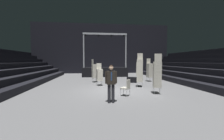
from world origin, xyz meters
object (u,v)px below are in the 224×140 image
at_px(chair_stack_mid_left, 95,71).
at_px(equipment_road_case, 132,80).
at_px(stage_riser, 105,71).
at_px(chair_stack_front_left, 99,74).
at_px(chair_stack_mid_centre, 140,70).
at_px(man_with_tie, 111,81).
at_px(chair_stack_rear_left, 139,70).
at_px(loose_chair_near_man, 126,87).
at_px(chair_stack_mid_right, 149,70).
at_px(chair_stack_front_right, 157,74).

height_order(chair_stack_mid_left, equipment_road_case, chair_stack_mid_left).
height_order(stage_riser, chair_stack_front_left, stage_riser).
xyz_separation_m(chair_stack_front_left, chair_stack_mid_centre, (3.00, -1.01, 0.38)).
distance_m(man_with_tie, chair_stack_mid_centre, 4.84).
height_order(man_with_tie, chair_stack_rear_left, chair_stack_rear_left).
height_order(chair_stack_mid_centre, chair_stack_rear_left, chair_stack_mid_centre).
height_order(chair_stack_mid_centre, loose_chair_near_man, chair_stack_mid_centre).
bearing_deg(equipment_road_case, chair_stack_front_left, -153.29).
xyz_separation_m(equipment_road_case, loose_chair_near_man, (-1.66, -5.32, 0.29)).
height_order(stage_riser, loose_chair_near_man, stage_riser).
bearing_deg(chair_stack_mid_left, man_with_tie, -9.80).
bearing_deg(chair_stack_front_left, stage_riser, -109.61).
bearing_deg(chair_stack_rear_left, chair_stack_mid_right, -53.50).
bearing_deg(man_with_tie, chair_stack_mid_left, -85.57).
bearing_deg(loose_chair_near_man, chair_stack_mid_centre, 7.15).
relative_size(chair_stack_rear_left, equipment_road_case, 2.09).
bearing_deg(man_with_tie, loose_chair_near_man, -130.01).
distance_m(stage_riser, chair_stack_front_right, 11.42).
relative_size(chair_stack_mid_left, equipment_road_case, 2.37).
distance_m(chair_stack_front_right, equipment_road_case, 5.09).
xyz_separation_m(stage_riser, chair_stack_front_left, (-0.93, -7.69, 0.23)).
height_order(chair_stack_front_left, loose_chair_near_man, chair_stack_front_left).
distance_m(chair_stack_mid_right, equipment_road_case, 2.06).
bearing_deg(chair_stack_mid_left, chair_stack_mid_right, 73.18).
height_order(stage_riser, equipment_road_case, stage_riser).
relative_size(chair_stack_front_left, chair_stack_mid_centre, 0.70).
bearing_deg(chair_stack_front_left, man_with_tie, 81.46).
bearing_deg(chair_stack_front_right, chair_stack_rear_left, 93.40).
distance_m(chair_stack_front_left, equipment_road_case, 3.45).
bearing_deg(loose_chair_near_man, stage_riser, 39.67).
height_order(chair_stack_rear_left, loose_chair_near_man, chair_stack_rear_left).
distance_m(chair_stack_front_left, chair_stack_mid_right, 5.23).
relative_size(stage_riser, chair_stack_mid_centre, 2.23).
height_order(chair_stack_mid_right, equipment_road_case, chair_stack_mid_right).
bearing_deg(chair_stack_front_right, chair_stack_mid_right, 86.55).
xyz_separation_m(chair_stack_rear_left, equipment_road_case, (-1.62, -3.29, -0.70)).
relative_size(man_with_tie, chair_stack_mid_left, 0.84).
distance_m(chair_stack_front_left, chair_stack_front_right, 4.80).
height_order(chair_stack_front_right, chair_stack_mid_left, chair_stack_front_right).
distance_m(chair_stack_front_left, chair_stack_mid_left, 2.05).
bearing_deg(equipment_road_case, chair_stack_mid_centre, -90.63).
bearing_deg(chair_stack_front_left, chair_stack_mid_centre, 148.69).
xyz_separation_m(chair_stack_mid_left, chair_stack_rear_left, (5.03, 2.80, -0.13)).
height_order(chair_stack_front_right, equipment_road_case, chair_stack_front_right).
relative_size(chair_stack_front_left, chair_stack_front_right, 0.75).
xyz_separation_m(stage_riser, chair_stack_mid_left, (-1.32, -5.68, 0.40)).
bearing_deg(chair_stack_mid_left, chair_stack_rear_left, 103.23).
bearing_deg(stage_riser, man_with_tie, -92.52).
xyz_separation_m(man_with_tie, equipment_road_case, (2.66, 6.59, -0.78)).
distance_m(chair_stack_front_right, chair_stack_mid_centre, 2.47).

